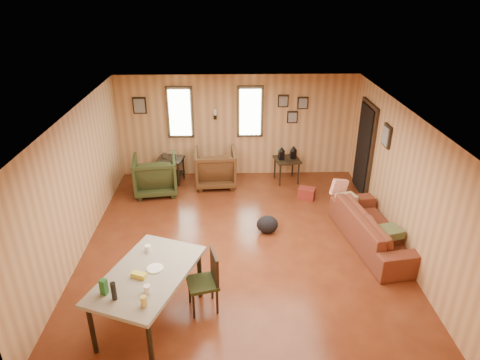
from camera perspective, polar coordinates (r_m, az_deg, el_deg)
The scene contains 11 objects.
room at distance 7.49m, azimuth 1.32°, elevation 0.67°, with size 5.54×6.04×2.44m.
sofa at distance 7.92m, azimuth 17.72°, elevation -5.51°, with size 2.19×0.64×0.86m, color brown.
recliner_brown at distance 9.72m, azimuth -3.30°, elevation 1.89°, with size 0.91×0.85×0.93m, color #492D16.
recliner_green at distance 9.53m, azimuth -11.24°, elevation 0.93°, with size 0.91×0.85×0.93m, color #2B3317.
end_table at distance 10.01m, azimuth -9.20°, elevation 1.90°, with size 0.65×0.61×0.71m.
side_table at distance 9.87m, azimuth 6.30°, elevation 2.99°, with size 0.63×0.63×0.87m.
cooler at distance 9.33m, azimuth 8.85°, elevation -1.77°, with size 0.42×0.36×0.25m.
backpack at distance 8.02m, azimuth 3.67°, elevation -5.93°, with size 0.43×0.35×0.35m.
sofa_pillows at distance 8.10m, azimuth 16.15°, elevation -3.94°, with size 0.92×1.84×0.38m.
dining_table at distance 5.90m, azimuth -12.30°, elevation -12.68°, with size 1.50×1.88×1.07m.
dining_chair at distance 6.18m, azimuth -4.38°, elevation -12.92°, with size 0.50×0.50×0.92m.
Camera 1 is at (-0.19, -6.52, 4.35)m, focal length 32.00 mm.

